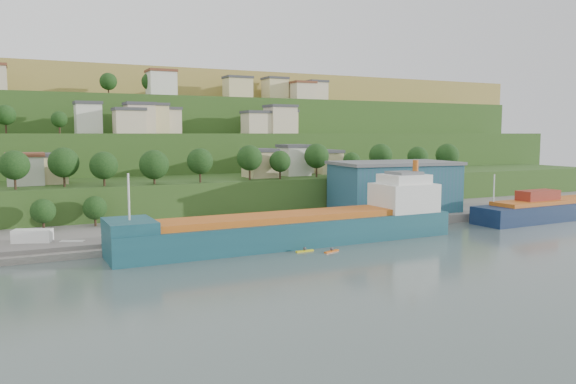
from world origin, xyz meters
TOP-DOWN VIEW (x-y plane):
  - ground at (0.00, 0.00)m, footprint 500.00×500.00m
  - quay at (20.00, 28.00)m, footprint 220.00×26.00m
  - pebble_beach at (-55.00, 22.00)m, footprint 40.00×18.00m
  - hillside at (-0.00, 168.71)m, footprint 360.00×210.46m
  - cargo_ship_near at (-0.82, 8.33)m, footprint 71.05×11.91m
  - cargo_ship_far at (78.02, 8.61)m, footprint 57.07×11.47m
  - warehouse at (36.30, 28.21)m, footprint 32.96×22.40m
  - caravan at (-49.68, 22.45)m, footprint 7.35×5.00m
  - dinghy at (-43.02, 20.27)m, footprint 4.66×3.28m
  - kayak_orange at (0.45, -1.18)m, footprint 3.61×1.84m
  - kayak_yellow at (-3.94, 1.27)m, footprint 3.61×0.77m

SIDE VIEW (x-z plane):
  - ground at x=0.00m, z-range 0.00..0.00m
  - quay at x=20.00m, z-range -2.00..2.00m
  - pebble_beach at x=-55.00m, z-range -1.20..1.20m
  - hillside at x=0.00m, z-range -47.92..48.08m
  - kayak_yellow at x=-3.94m, z-range -0.18..0.71m
  - kayak_orange at x=0.45m, z-range -0.19..0.72m
  - dinghy at x=-43.02m, z-range 1.20..2.07m
  - cargo_ship_far at x=78.02m, z-range -5.27..10.15m
  - caravan at x=-49.68m, z-range 1.20..4.37m
  - cargo_ship_near at x=-0.82m, z-range -6.21..12.03m
  - warehouse at x=36.30m, z-range 2.03..14.83m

